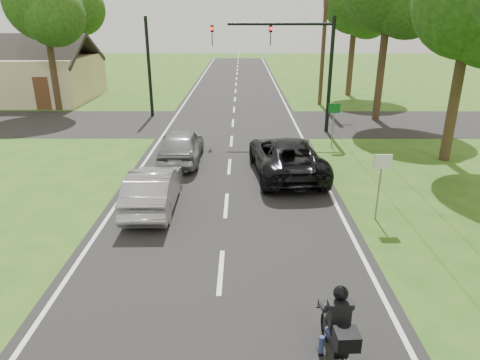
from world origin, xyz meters
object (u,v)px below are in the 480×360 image
object	(u,v)px
motorcycle_rider	(338,337)
sign_white	(381,171)
dark_suv	(286,156)
traffic_signal	(296,54)
silver_sedan	(153,188)
utility_pole_far	(324,30)
sign_green	(334,115)
silver_suv	(181,145)

from	to	relation	value
motorcycle_rider	sign_white	xyz separation A→B (m)	(2.49, 6.04, 0.94)
motorcycle_rider	sign_white	world-z (taller)	sign_white
dark_suv	traffic_signal	distance (m)	7.76
silver_sedan	utility_pole_far	size ratio (longest dim) A/B	0.41
traffic_signal	silver_sedan	bearing A→B (deg)	-119.33
motorcycle_rider	sign_green	distance (m)	14.33
dark_suv	sign_white	size ratio (longest dim) A/B	2.55
sign_white	sign_green	size ratio (longest dim) A/B	1.00
dark_suv	sign_white	bearing A→B (deg)	114.93
silver_sedan	sign_green	world-z (taller)	sign_green
silver_suv	sign_white	xyz separation A→B (m)	(6.80, -5.76, 0.86)
dark_suv	sign_white	distance (m)	4.84
silver_suv	sign_white	distance (m)	8.95
motorcycle_rider	silver_suv	world-z (taller)	motorcycle_rider
dark_suv	silver_suv	bearing A→B (deg)	-26.20
motorcycle_rider	utility_pole_far	xyz separation A→B (m)	(3.99, 25.06, 4.42)
silver_sedan	sign_white	xyz separation A→B (m)	(7.07, -0.86, 0.92)
dark_suv	traffic_signal	size ratio (longest dim) A/B	0.85
utility_pole_far	silver_suv	bearing A→B (deg)	-122.03
silver_suv	sign_white	size ratio (longest dim) A/B	2.00
silver_suv	traffic_signal	world-z (taller)	traffic_signal
utility_pole_far	motorcycle_rider	bearing A→B (deg)	-99.05
traffic_signal	sign_white	bearing A→B (deg)	-82.95
motorcycle_rider	silver_sedan	world-z (taller)	motorcycle_rider
dark_suv	sign_green	world-z (taller)	sign_green
dark_suv	silver_suv	xyz separation A→B (m)	(-4.37, 1.65, -0.03)
dark_suv	sign_white	world-z (taller)	sign_white
traffic_signal	utility_pole_far	world-z (taller)	utility_pole_far
silver_sedan	sign_green	bearing A→B (deg)	-136.48
traffic_signal	utility_pole_far	distance (m)	8.55
motorcycle_rider	sign_white	size ratio (longest dim) A/B	0.92
motorcycle_rider	utility_pole_far	size ratio (longest dim) A/B	0.19
dark_suv	traffic_signal	bearing A→B (deg)	-104.30
silver_suv	sign_green	world-z (taller)	sign_green
silver_suv	sign_green	bearing A→B (deg)	-162.34
dark_suv	silver_suv	world-z (taller)	dark_suv
motorcycle_rider	dark_suv	world-z (taller)	motorcycle_rider
dark_suv	traffic_signal	world-z (taller)	traffic_signal
utility_pole_far	sign_white	bearing A→B (deg)	-94.51
silver_suv	traffic_signal	distance (m)	8.29
motorcycle_rider	dark_suv	distance (m)	10.15
dark_suv	utility_pole_far	size ratio (longest dim) A/B	0.54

